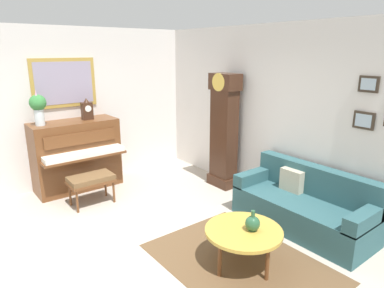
% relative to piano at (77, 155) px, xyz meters
% --- Properties ---
extents(ground_plane, '(6.40, 6.00, 0.10)m').
position_rel_piano_xyz_m(ground_plane, '(2.23, 0.03, -0.67)').
color(ground_plane, '#B2A899').
extents(wall_left, '(0.13, 4.90, 2.80)m').
position_rel_piano_xyz_m(wall_left, '(-0.37, 0.02, 0.79)').
color(wall_left, silver).
rests_on(wall_left, ground_plane).
extents(wall_back, '(5.30, 0.13, 2.80)m').
position_rel_piano_xyz_m(wall_back, '(2.24, 2.42, 0.78)').
color(wall_back, silver).
rests_on(wall_back, ground_plane).
extents(area_rug, '(2.10, 1.50, 0.01)m').
position_rel_piano_xyz_m(area_rug, '(3.37, 0.66, -0.61)').
color(area_rug, brown).
rests_on(area_rug, ground_plane).
extents(piano, '(0.87, 1.44, 1.22)m').
position_rel_piano_xyz_m(piano, '(0.00, 0.00, 0.00)').
color(piano, brown).
rests_on(piano, ground_plane).
extents(piano_bench, '(0.42, 0.70, 0.48)m').
position_rel_piano_xyz_m(piano_bench, '(0.79, -0.08, -0.21)').
color(piano_bench, brown).
rests_on(piano_bench, ground_plane).
extents(grandfather_clock, '(0.52, 0.34, 2.03)m').
position_rel_piano_xyz_m(grandfather_clock, '(1.49, 2.13, 0.35)').
color(grandfather_clock, '#3D2316').
rests_on(grandfather_clock, ground_plane).
extents(couch, '(1.90, 0.80, 0.84)m').
position_rel_piano_xyz_m(couch, '(3.31, 1.97, -0.30)').
color(couch, '#2D565B').
rests_on(couch, ground_plane).
extents(coffee_table, '(0.88, 0.88, 0.45)m').
position_rel_piano_xyz_m(coffee_table, '(3.40, 0.67, -0.20)').
color(coffee_table, gold).
rests_on(coffee_table, ground_plane).
extents(mantel_clock, '(0.13, 0.18, 0.38)m').
position_rel_piano_xyz_m(mantel_clock, '(0.00, 0.25, 0.78)').
color(mantel_clock, '#3D2316').
rests_on(mantel_clock, piano).
extents(flower_vase, '(0.26, 0.26, 0.58)m').
position_rel_piano_xyz_m(flower_vase, '(0.00, -0.54, 0.92)').
color(flower_vase, silver).
rests_on(flower_vase, piano).
extents(green_jug, '(0.17, 0.17, 0.24)m').
position_rel_piano_xyz_m(green_jug, '(3.47, 0.73, -0.08)').
color(green_jug, '#234C33').
rests_on(green_jug, coffee_table).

